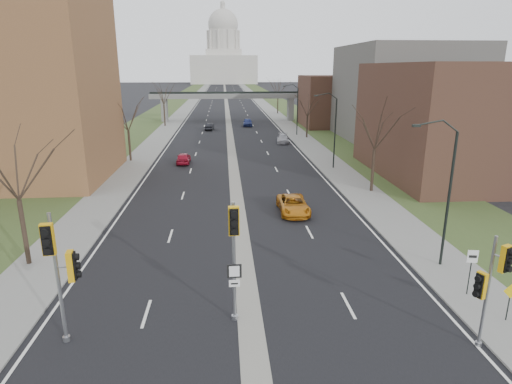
{
  "coord_description": "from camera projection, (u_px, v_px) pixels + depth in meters",
  "views": [
    {
      "loc": [
        -1.05,
        -16.63,
        11.51
      ],
      "look_at": [
        0.93,
        9.63,
        3.83
      ],
      "focal_mm": 30.0,
      "sensor_mm": 36.0,
      "label": 1
    }
  ],
  "objects": [
    {
      "name": "median_strip",
      "position": [
        226.0,
        99.0,
        162.82
      ],
      "size": [
        1.2,
        600.0,
        0.02
      ],
      "primitive_type": "cube",
      "color": "gray",
      "rests_on": "ground"
    },
    {
      "name": "commercial_block_far",
      "position": [
        337.0,
        101.0,
        86.42
      ],
      "size": [
        14.0,
        14.0,
        10.0
      ],
      "primitive_type": "cube",
      "color": "#4E2F24",
      "rests_on": "ground"
    },
    {
      "name": "tree_right_c",
      "position": [
        278.0,
        86.0,
        109.13
      ],
      "size": [
        7.65,
        7.65,
        9.99
      ],
      "color": "#382B21",
      "rests_on": "sidewalk_right"
    },
    {
      "name": "tree_left_c",
      "position": [
        163.0,
        91.0,
        85.24
      ],
      "size": [
        7.65,
        7.65,
        9.99
      ],
      "color": "#382B21",
      "rests_on": "sidewalk_left"
    },
    {
      "name": "car_left_far",
      "position": [
        210.0,
        127.0,
        82.06
      ],
      "size": [
        1.72,
        4.03,
        1.29
      ],
      "primitive_type": "imported",
      "rotation": [
        0.0,
        0.0,
        3.05
      ],
      "color": "black",
      "rests_on": "ground"
    },
    {
      "name": "capitol",
      "position": [
        224.0,
        58.0,
        320.37
      ],
      "size": [
        48.0,
        42.0,
        55.75
      ],
      "color": "beige",
      "rests_on": "ground"
    },
    {
      "name": "signal_pole_left",
      "position": [
        60.0,
        261.0,
        17.48
      ],
      "size": [
        1.02,
        1.16,
        5.93
      ],
      "rotation": [
        0.0,
        0.0,
        0.12
      ],
      "color": "gray",
      "rests_on": "ground"
    },
    {
      "name": "commercial_block_near",
      "position": [
        456.0,
        121.0,
        46.07
      ],
      "size": [
        16.0,
        20.0,
        12.0
      ],
      "primitive_type": "cube",
      "color": "#4E2F24",
      "rests_on": "ground"
    },
    {
      "name": "speed_limit_sign",
      "position": [
        471.0,
        264.0,
        21.9
      ],
      "size": [
        0.53,
        0.12,
        2.49
      ],
      "rotation": [
        0.0,
        0.0,
        -0.17
      ],
      "color": "black",
      "rests_on": "sidewalk_right"
    },
    {
      "name": "car_left_near",
      "position": [
        184.0,
        158.0,
        53.21
      ],
      "size": [
        1.66,
        4.06,
        1.38
      ],
      "primitive_type": "imported",
      "rotation": [
        0.0,
        0.0,
        3.15
      ],
      "color": "maroon",
      "rests_on": "ground"
    },
    {
      "name": "pedestrian_bridge",
      "position": [
        228.0,
        99.0,
        94.45
      ],
      "size": [
        34.0,
        3.0,
        6.45
      ],
      "color": "slate",
      "rests_on": "ground"
    },
    {
      "name": "road_surface",
      "position": [
        226.0,
        99.0,
        162.82
      ],
      "size": [
        20.0,
        600.0,
        0.01
      ],
      "primitive_type": "cube",
      "color": "black",
      "rests_on": "ground"
    },
    {
      "name": "tree_right_b",
      "position": [
        308.0,
        103.0,
        71.18
      ],
      "size": [
        6.3,
        6.3,
        8.22
      ],
      "color": "#382B21",
      "rests_on": "sidewalk_right"
    },
    {
      "name": "ground",
      "position": [
        252.0,
        334.0,
        19.21
      ],
      "size": [
        700.0,
        700.0,
        0.0
      ],
      "primitive_type": "plane",
      "color": "black",
      "rests_on": "ground"
    },
    {
      "name": "warning_sign",
      "position": [
        510.0,
        296.0,
        19.72
      ],
      "size": [
        0.75,
        0.07,
        1.91
      ],
      "rotation": [
        0.0,
        0.0,
        -0.05
      ],
      "color": "black",
      "rests_on": "sidewalk_right"
    },
    {
      "name": "streetlight_near",
      "position": [
        441.0,
        153.0,
        23.8
      ],
      "size": [
        2.61,
        0.2,
        8.7
      ],
      "color": "black",
      "rests_on": "sidewalk_right"
    },
    {
      "name": "signal_pole_right",
      "position": [
        491.0,
        279.0,
        17.22
      ],
      "size": [
        1.16,
        0.85,
        5.08
      ],
      "rotation": [
        0.0,
        0.0,
        0.4
      ],
      "color": "gray",
      "rests_on": "ground"
    },
    {
      "name": "streetlight_mid",
      "position": [
        329.0,
        109.0,
        48.69
      ],
      "size": [
        2.61,
        0.2,
        8.7
      ],
      "color": "black",
      "rests_on": "sidewalk_right"
    },
    {
      "name": "sidewalk_left",
      "position": [
        194.0,
        99.0,
        161.94
      ],
      "size": [
        4.0,
        600.0,
        0.12
      ],
      "primitive_type": "cube",
      "color": "gray",
      "rests_on": "ground"
    },
    {
      "name": "tree_left_b",
      "position": [
        127.0,
        112.0,
        52.91
      ],
      "size": [
        6.75,
        6.75,
        8.81
      ],
      "color": "#382B21",
      "rests_on": "sidewalk_left"
    },
    {
      "name": "commercial_block_mid",
      "position": [
        403.0,
        94.0,
        68.92
      ],
      "size": [
        18.0,
        22.0,
        15.0
      ],
      "primitive_type": "cube",
      "color": "#5E5C56",
      "rests_on": "ground"
    },
    {
      "name": "car_right_mid",
      "position": [
        283.0,
        139.0,
        67.95
      ],
      "size": [
        2.45,
        4.77,
        1.33
      ],
      "primitive_type": "imported",
      "rotation": [
        0.0,
        0.0,
        -0.13
      ],
      "color": "#97979E",
      "rests_on": "ground"
    },
    {
      "name": "grass_verge_left",
      "position": [
        178.0,
        99.0,
        161.51
      ],
      "size": [
        8.0,
        600.0,
        0.1
      ],
      "primitive_type": "cube",
      "color": "#33441F",
      "rests_on": "ground"
    },
    {
      "name": "car_right_far",
      "position": [
        248.0,
        122.0,
        87.37
      ],
      "size": [
        2.02,
        4.66,
        1.57
      ],
      "primitive_type": "imported",
      "rotation": [
        0.0,
        0.0,
        -0.04
      ],
      "color": "navy",
      "rests_on": "ground"
    },
    {
      "name": "grass_verge_right",
      "position": [
        273.0,
        99.0,
        164.1
      ],
      "size": [
        8.0,
        600.0,
        0.1
      ],
      "primitive_type": "cube",
      "color": "#33441F",
      "rests_on": "ground"
    },
    {
      "name": "tree_right_a",
      "position": [
        376.0,
        123.0,
        39.35
      ],
      "size": [
        7.2,
        7.2,
        9.4
      ],
      "color": "#382B21",
      "rests_on": "sidewalk_right"
    },
    {
      "name": "streetlight_far",
      "position": [
        293.0,
        95.0,
        73.59
      ],
      "size": [
        2.61,
        0.2,
        8.7
      ],
      "color": "black",
      "rests_on": "sidewalk_right"
    },
    {
      "name": "car_right_near",
      "position": [
        293.0,
        205.0,
        35.09
      ],
      "size": [
        2.32,
        5.01,
        1.39
      ],
      "primitive_type": "imported",
      "rotation": [
        0.0,
        0.0,
        0.0
      ],
      "color": "#BF7114",
      "rests_on": "ground"
    },
    {
      "name": "sidewalk_right",
      "position": [
        257.0,
        99.0,
        163.67
      ],
      "size": [
        4.0,
        600.0,
        0.12
      ],
      "primitive_type": "cube",
      "color": "gray",
      "rests_on": "ground"
    },
    {
      "name": "tree_left_a",
      "position": [
        12.0,
        158.0,
        24.08
      ],
      "size": [
        7.2,
        7.2,
        9.4
      ],
      "color": "#382B21",
      "rests_on": "sidewalk_left"
    },
    {
      "name": "signal_pole_median",
      "position": [
        234.0,
        242.0,
        18.87
      ],
      "size": [
        0.68,
        0.95,
        5.86
      ],
      "rotation": [
        0.0,
        0.0,
        0.02
      ],
      "color": "gray",
      "rests_on": "ground"
    }
  ]
}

